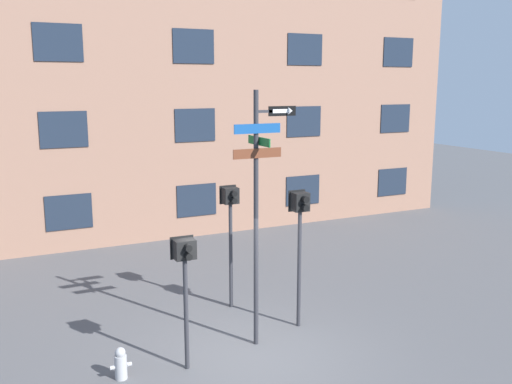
% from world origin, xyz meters
% --- Properties ---
extents(ground_plane, '(60.00, 60.00, 0.00)m').
position_xyz_m(ground_plane, '(0.00, 0.00, 0.00)').
color(ground_plane, '#515154').
extents(building_facade, '(24.00, 0.64, 12.17)m').
position_xyz_m(building_facade, '(0.00, 8.73, 6.08)').
color(building_facade, '#936B56').
rests_on(building_facade, ground_plane).
extents(street_sign_pole, '(1.28, 0.87, 4.85)m').
position_xyz_m(street_sign_pole, '(0.37, 0.49, 2.89)').
color(street_sign_pole, '#2D2D33').
rests_on(street_sign_pole, ground_plane).
extents(pedestrian_signal_left, '(0.42, 0.40, 2.39)m').
position_xyz_m(pedestrian_signal_left, '(-1.21, 0.15, 1.89)').
color(pedestrian_signal_left, '#2D2D33').
rests_on(pedestrian_signal_left, ground_plane).
extents(pedestrian_signal_right, '(0.38, 0.40, 2.85)m').
position_xyz_m(pedestrian_signal_right, '(1.47, 0.85, 2.22)').
color(pedestrian_signal_right, '#2D2D33').
rests_on(pedestrian_signal_right, ground_plane).
extents(pedestrian_signal_across, '(0.39, 0.40, 2.77)m').
position_xyz_m(pedestrian_signal_across, '(0.61, 2.41, 2.16)').
color(pedestrian_signal_across, '#2D2D33').
rests_on(pedestrian_signal_across, ground_plane).
extents(fire_hydrant, '(0.37, 0.21, 0.57)m').
position_xyz_m(fire_hydrant, '(-2.34, 0.30, 0.27)').
color(fire_hydrant, '#A5A5A8').
rests_on(fire_hydrant, ground_plane).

